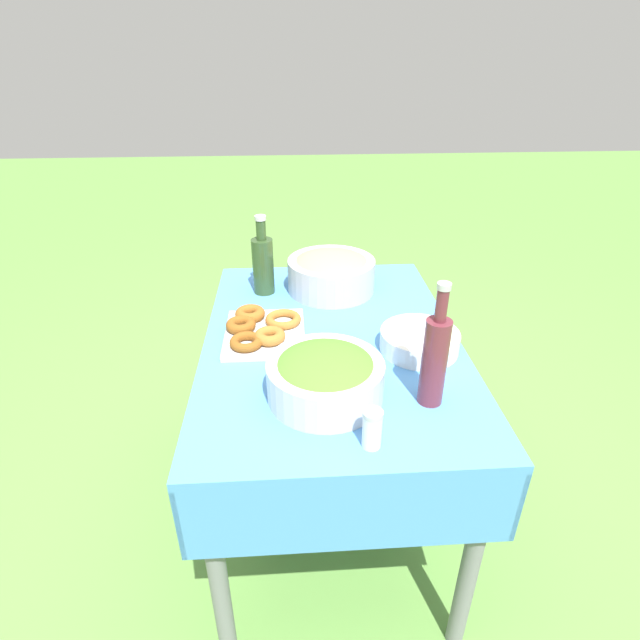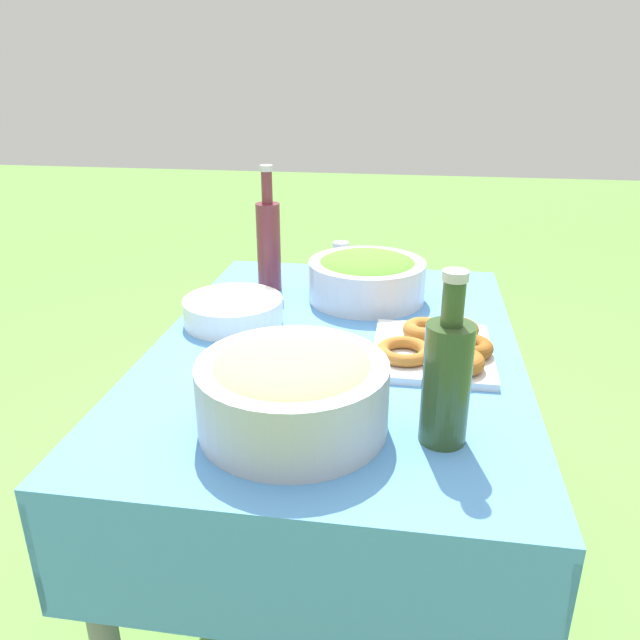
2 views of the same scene
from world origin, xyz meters
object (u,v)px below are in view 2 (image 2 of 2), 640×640
object	(u,v)px
salad_bowl	(367,276)
pasta_bowl	(293,388)
plate_stack	(233,311)
wine_bottle	(269,242)
olive_oil_bottle	(447,377)
donut_platter	(437,347)

from	to	relation	value
salad_bowl	pasta_bowl	world-z (taller)	pasta_bowl
plate_stack	wine_bottle	world-z (taller)	wine_bottle
pasta_bowl	olive_oil_bottle	bearing A→B (deg)	89.89
salad_bowl	donut_platter	xyz separation A→B (m)	(0.32, 0.18, -0.04)
donut_platter	olive_oil_bottle	bearing A→B (deg)	0.30
salad_bowl	donut_platter	world-z (taller)	salad_bowl
donut_platter	wine_bottle	xyz separation A→B (m)	(-0.36, -0.44, 0.11)
salad_bowl	wine_bottle	size ratio (longest dim) A/B	0.91
plate_stack	wine_bottle	bearing A→B (deg)	172.70
pasta_bowl	plate_stack	distance (m)	0.49
olive_oil_bottle	wine_bottle	distance (m)	0.81
plate_stack	pasta_bowl	bearing A→B (deg)	27.83
olive_oil_bottle	donut_platter	bearing A→B (deg)	-179.70
pasta_bowl	donut_platter	bearing A→B (deg)	142.11
wine_bottle	salad_bowl	bearing A→B (deg)	81.90
plate_stack	salad_bowl	bearing A→B (deg)	124.90
donut_platter	pasta_bowl	bearing A→B (deg)	-37.89
pasta_bowl	olive_oil_bottle	size ratio (longest dim) A/B	1.10
wine_bottle	pasta_bowl	bearing A→B (deg)	16.17
donut_platter	wine_bottle	world-z (taller)	wine_bottle
donut_platter	olive_oil_bottle	world-z (taller)	olive_oil_bottle
plate_stack	wine_bottle	xyz separation A→B (m)	(-0.24, 0.03, 0.10)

